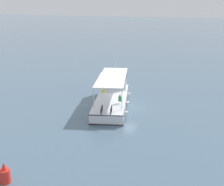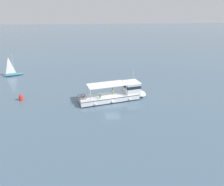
% 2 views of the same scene
% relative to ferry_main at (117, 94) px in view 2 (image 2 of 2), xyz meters
% --- Properties ---
extents(ground_plane, '(400.00, 400.00, 0.00)m').
position_rel_ferry_main_xyz_m(ground_plane, '(-1.69, 1.03, -1.01)').
color(ground_plane, slate).
extents(ferry_main, '(5.94, 13.07, 5.32)m').
position_rel_ferry_main_xyz_m(ferry_main, '(0.00, 0.00, 0.00)').
color(ferry_main, silver).
rests_on(ferry_main, ground).
extents(sailboat_far_left, '(3.19, 4.96, 5.40)m').
position_rel_ferry_main_xyz_m(sailboat_far_left, '(16.95, 24.12, -0.47)').
color(sailboat_far_left, teal).
rests_on(sailboat_far_left, ground).
extents(channel_buoy, '(0.70, 0.70, 1.40)m').
position_rel_ferry_main_xyz_m(channel_buoy, '(1.31, 17.58, -0.45)').
color(channel_buoy, red).
rests_on(channel_buoy, ground).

